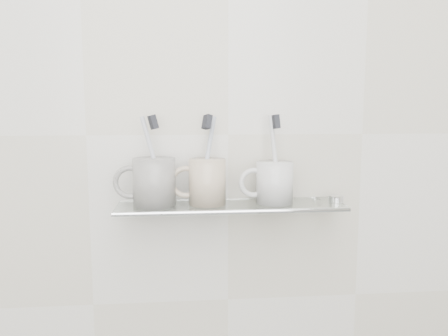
{
  "coord_description": "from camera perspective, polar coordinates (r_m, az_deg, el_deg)",
  "views": [
    {
      "loc": [
        -0.1,
        0.1,
        1.31
      ],
      "look_at": [
        -0.02,
        1.04,
        1.18
      ],
      "focal_mm": 35.0,
      "sensor_mm": 36.0,
      "label": 1
    }
  ],
  "objects": [
    {
      "name": "bristles_left",
      "position": [
        0.95,
        -9.24,
        5.94
      ],
      "size": [
        0.03,
        0.03,
        0.03
      ],
      "primitive_type": "cube",
      "rotation": [
        -0.09,
        -0.23,
        0.41
      ],
      "color": "#222329",
      "rests_on": "toothbrush_left"
    },
    {
      "name": "chrome_cap",
      "position": [
        1.02,
        14.41,
        -3.87
      ],
      "size": [
        0.03,
        0.03,
        0.01
      ],
      "primitive_type": "cylinder",
      "color": "silver",
      "rests_on": "shelf_glass"
    },
    {
      "name": "bristles_center",
      "position": [
        0.95,
        -2.24,
        6.03
      ],
      "size": [
        0.03,
        0.03,
        0.04
      ],
      "primitive_type": "cube",
      "rotation": [
        -0.18,
        0.28,
        0.39
      ],
      "color": "#222329",
      "rests_on": "toothbrush_center"
    },
    {
      "name": "mug_left",
      "position": [
        0.96,
        -9.07,
        -1.8
      ],
      "size": [
        0.12,
        0.12,
        0.1
      ],
      "primitive_type": "cylinder",
      "rotation": [
        0.0,
        0.0,
        0.4
      ],
      "color": "white",
      "rests_on": "shelf_glass"
    },
    {
      "name": "toothbrush_center",
      "position": [
        0.95,
        -2.21,
        1.21
      ],
      "size": [
        0.05,
        0.06,
        0.18
      ],
      "primitive_type": "cylinder",
      "rotation": [
        -0.18,
        0.28,
        0.39
      ],
      "color": "#9FADC6",
      "rests_on": "mug_center"
    },
    {
      "name": "mug_right",
      "position": [
        0.98,
        6.62,
        -1.89
      ],
      "size": [
        0.1,
        0.1,
        0.09
      ],
      "primitive_type": "cylinder",
      "rotation": [
        0.0,
        0.0,
        -0.2
      ],
      "color": "silver",
      "rests_on": "shelf_glass"
    },
    {
      "name": "wall_back",
      "position": [
        1.01,
        0.55,
        4.38
      ],
      "size": [
        2.5,
        0.0,
        2.5
      ],
      "primitive_type": "plane",
      "rotation": [
        1.57,
        0.0,
        0.0
      ],
      "color": "silver",
      "rests_on": "ground"
    },
    {
      "name": "bracket_left",
      "position": [
        1.02,
        -11.28,
        -5.14
      ],
      "size": [
        0.02,
        0.03,
        0.02
      ],
      "primitive_type": "cylinder",
      "rotation": [
        1.57,
        0.0,
        0.0
      ],
      "color": "silver",
      "rests_on": "wall_back"
    },
    {
      "name": "mug_right_handle",
      "position": [
        0.97,
        3.89,
        -1.94
      ],
      "size": [
        0.07,
        0.01,
        0.07
      ],
      "primitive_type": "torus",
      "rotation": [
        1.57,
        0.0,
        0.0
      ],
      "color": "silver",
      "rests_on": "mug_right"
    },
    {
      "name": "toothbrush_right",
      "position": [
        0.97,
        6.67,
        1.3
      ],
      "size": [
        0.03,
        0.03,
        0.19
      ],
      "primitive_type": "cylinder",
      "rotation": [
        -0.12,
        -0.08,
        0.21
      ],
      "color": "silver",
      "rests_on": "mug_right"
    },
    {
      "name": "shelf_rail",
      "position": [
        0.91,
        1.29,
        -5.75
      ],
      "size": [
        0.5,
        0.01,
        0.01
      ],
      "primitive_type": "cylinder",
      "rotation": [
        0.0,
        1.57,
        0.0
      ],
      "color": "silver",
      "rests_on": "shelf_glass"
    },
    {
      "name": "mug_left_handle",
      "position": [
        0.96,
        -12.18,
        -1.83
      ],
      "size": [
        0.07,
        0.01,
        0.07
      ],
      "primitive_type": "torus",
      "rotation": [
        1.57,
        0.0,
        0.0
      ],
      "color": "white",
      "rests_on": "mug_left"
    },
    {
      "name": "bracket_right",
      "position": [
        1.06,
        12.05,
        -4.66
      ],
      "size": [
        0.02,
        0.03,
        0.02
      ],
      "primitive_type": "cylinder",
      "rotation": [
        1.57,
        0.0,
        0.0
      ],
      "color": "silver",
      "rests_on": "wall_back"
    },
    {
      "name": "mug_center_handle",
      "position": [
        0.96,
        -4.99,
        -1.84
      ],
      "size": [
        0.07,
        0.01,
        0.07
      ],
      "primitive_type": "torus",
      "rotation": [
        1.57,
        0.0,
        0.0
      ],
      "color": "beige",
      "rests_on": "mug_center"
    },
    {
      "name": "toothbrush_left",
      "position": [
        0.95,
        -9.14,
        1.13
      ],
      "size": [
        0.06,
        0.01,
        0.19
      ],
      "primitive_type": "cylinder",
      "rotation": [
        -0.09,
        -0.23,
        0.41
      ],
      "color": "silver",
      "rests_on": "mug_left"
    },
    {
      "name": "mug_center",
      "position": [
        0.96,
        -2.2,
        -1.8
      ],
      "size": [
        0.11,
        0.11,
        0.1
      ],
      "primitive_type": "cylinder",
      "rotation": [
        0.0,
        0.0,
        -0.4
      ],
      "color": "beige",
      "rests_on": "shelf_glass"
    },
    {
      "name": "shelf_glass",
      "position": [
        0.97,
        0.91,
        -4.97
      ],
      "size": [
        0.5,
        0.12,
        0.01
      ],
      "primitive_type": "cube",
      "color": "silver",
      "rests_on": "wall_back"
    },
    {
      "name": "bristles_right",
      "position": [
        0.97,
        6.75,
        6.02
      ],
      "size": [
        0.02,
        0.03,
        0.03
      ],
      "primitive_type": "cube",
      "rotation": [
        -0.12,
        -0.08,
        0.21
      ],
      "color": "#222329",
      "rests_on": "toothbrush_right"
    }
  ]
}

